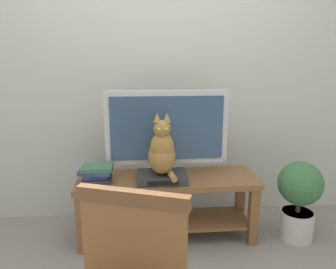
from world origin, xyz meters
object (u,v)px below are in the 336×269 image
at_px(tv_stand, 167,195).
at_px(tv, 167,130).
at_px(media_box, 162,177).
at_px(cat, 162,151).
at_px(book_stack, 97,173).
at_px(potted_plant, 299,195).

distance_m(tv_stand, tv, 0.51).
bearing_deg(media_box, tv_stand, 55.87).
distance_m(tv, cat, 0.20).
xyz_separation_m(tv_stand, book_stack, (-0.53, -0.05, 0.22)).
distance_m(cat, book_stack, 0.51).
relative_size(book_stack, potted_plant, 0.40).
bearing_deg(cat, media_box, 94.03).
xyz_separation_m(tv_stand, potted_plant, (1.01, -0.12, 0.01)).
bearing_deg(book_stack, tv, 11.77).
height_order(tv, potted_plant, tv).
distance_m(tv_stand, book_stack, 0.58).
bearing_deg(cat, tv, 72.16).
bearing_deg(tv_stand, media_box, -124.13).
relative_size(cat, potted_plant, 0.73).
height_order(media_box, potted_plant, potted_plant).
bearing_deg(media_box, cat, -85.97).
xyz_separation_m(book_stack, potted_plant, (1.55, -0.07, -0.21)).
height_order(tv, cat, tv).
xyz_separation_m(tv, book_stack, (-0.53, -0.11, -0.29)).
distance_m(media_box, cat, 0.21).
bearing_deg(cat, tv_stand, 61.35).
height_order(tv_stand, potted_plant, potted_plant).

